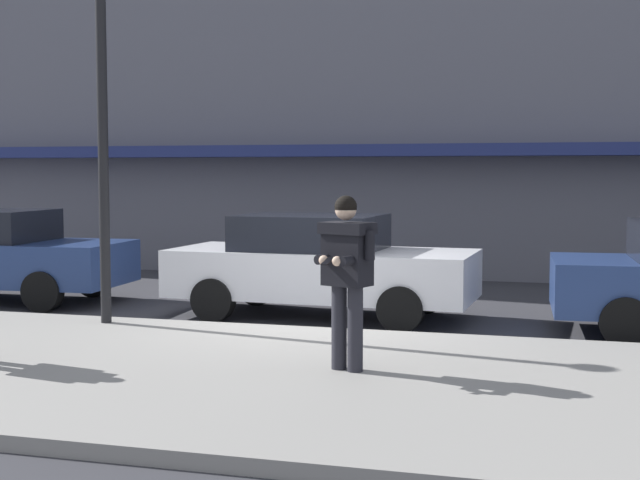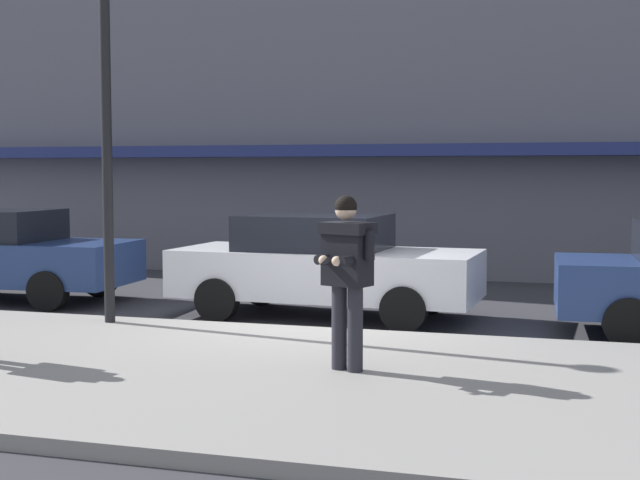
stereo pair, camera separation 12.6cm
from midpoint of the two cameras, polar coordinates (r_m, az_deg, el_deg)
ground_plane at (r=12.05m, az=-0.19°, el=-6.04°), size 80.00×80.00×0.00m
sidewalk at (r=9.08m, az=0.69°, el=-9.07°), size 32.00×5.30×0.14m
curb_paint_line at (r=11.85m, az=4.54°, el=-6.21°), size 28.00×0.12×0.01m
parked_sedan_mid at (r=13.31m, az=0.51°, el=-1.60°), size 4.57×2.07×1.54m
man_texting_on_phone at (r=9.10m, az=2.11°, el=-1.50°), size 0.62×0.65×1.81m
street_lamp_post at (r=12.35m, az=-13.25°, el=8.73°), size 0.36×0.36×4.88m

